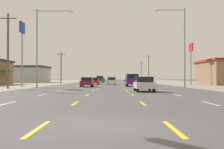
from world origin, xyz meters
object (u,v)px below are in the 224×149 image
(sedan_inner_left_near, at_px, (88,82))
(streetlight_right_row_0, at_px, (183,42))
(sedan_inner_right_nearest, at_px, (145,84))
(suv_inner_right_mid, at_px, (133,80))
(hatchback_center_turn_far, at_px, (113,81))
(streetlight_left_row_0, at_px, (42,42))
(box_truck_far_right_distant_c, at_px, (128,77))
(sedan_inner_left_midfar, at_px, (96,81))
(suv_inner_left_farthest, at_px, (101,79))
(pole_sign_right_row_1, at_px, (192,52))
(hatchback_far_right_farther, at_px, (143,81))
(sedan_inner_left_distant_b, at_px, (104,80))
(pole_sign_left_row_1, at_px, (23,38))
(suv_far_right_distant_a, at_px, (130,79))

(sedan_inner_left_near, distance_m, streetlight_right_row_0, 15.21)
(sedan_inner_right_nearest, relative_size, streetlight_right_row_0, 0.41)
(suv_inner_right_mid, bearing_deg, hatchback_center_turn_far, 102.55)
(sedan_inner_left_near, bearing_deg, hatchback_center_turn_far, 77.51)
(streetlight_left_row_0, bearing_deg, box_truck_far_right_distant_c, 79.49)
(sedan_inner_left_midfar, relative_size, suv_inner_left_farthest, 0.92)
(pole_sign_right_row_1, bearing_deg, sedan_inner_left_midfar, 172.71)
(sedan_inner_left_midfar, xyz_separation_m, hatchback_far_right_farther, (10.20, 3.31, 0.03))
(sedan_inner_left_midfar, distance_m, hatchback_far_right_farther, 10.73)
(hatchback_far_right_farther, distance_m, streetlight_right_row_0, 25.10)
(hatchback_center_turn_far, relative_size, streetlight_left_row_0, 0.36)
(suv_inner_right_mid, height_order, sedan_inner_left_distant_b, suv_inner_right_mid)
(box_truck_far_right_distant_c, relative_size, pole_sign_left_row_1, 0.71)
(suv_inner_right_mid, height_order, suv_far_right_distant_a, same)
(hatchback_center_turn_far, height_order, streetlight_right_row_0, streetlight_right_row_0)
(suv_inner_left_farthest, distance_m, streetlight_left_row_0, 45.07)
(hatchback_center_turn_far, relative_size, suv_inner_left_farthest, 0.80)
(suv_inner_right_mid, relative_size, suv_inner_left_farthest, 1.00)
(sedan_inner_left_midfar, distance_m, streetlight_right_row_0, 25.41)
(streetlight_left_row_0, distance_m, streetlight_right_row_0, 19.40)
(sedan_inner_right_nearest, bearing_deg, hatchback_center_turn_far, 95.77)
(suv_inner_right_mid, height_order, pole_sign_right_row_1, pole_sign_right_row_1)
(suv_inner_right_mid, height_order, hatchback_far_right_farther, suv_inner_right_mid)
(suv_inner_right_mid, distance_m, sedan_inner_left_distant_b, 70.92)
(hatchback_center_turn_far, bearing_deg, suv_inner_right_mid, -77.45)
(sedan_inner_left_distant_b, bearing_deg, suv_far_right_distant_a, -20.35)
(pole_sign_right_row_1, height_order, streetlight_right_row_0, streetlight_right_row_0)
(sedan_inner_left_distant_b, bearing_deg, streetlight_left_row_0, -94.41)
(streetlight_left_row_0, bearing_deg, sedan_inner_left_near, 37.37)
(hatchback_center_turn_far, xyz_separation_m, sedan_inner_left_distant_b, (-3.75, 55.76, -0.03))
(hatchback_far_right_farther, relative_size, pole_sign_right_row_1, 0.47)
(sedan_inner_left_midfar, xyz_separation_m, suv_inner_left_farthest, (0.12, 23.32, 0.27))
(hatchback_center_turn_far, bearing_deg, pole_sign_right_row_1, -10.07)
(suv_far_right_distant_a, height_order, streetlight_right_row_0, streetlight_right_row_0)
(hatchback_far_right_farther, bearing_deg, hatchback_center_turn_far, -156.02)
(sedan_inner_left_near, relative_size, hatchback_center_turn_far, 1.15)
(sedan_inner_right_nearest, xyz_separation_m, suv_far_right_distant_a, (3.57, 84.13, 0.27))
(sedan_inner_left_distant_b, distance_m, streetlight_left_row_0, 77.53)
(suv_inner_right_mid, relative_size, sedan_inner_left_midfar, 1.09)
(sedan_inner_left_near, height_order, streetlight_right_row_0, streetlight_right_row_0)
(sedan_inner_left_near, bearing_deg, sedan_inner_left_midfar, 89.34)
(sedan_inner_left_distant_b, distance_m, pole_sign_right_row_1, 62.10)
(sedan_inner_right_nearest, height_order, streetlight_right_row_0, streetlight_right_row_0)
(box_truck_far_right_distant_c, distance_m, streetlight_right_row_0, 88.50)
(box_truck_far_right_distant_c, height_order, streetlight_right_row_0, streetlight_right_row_0)
(suv_inner_left_farthest, distance_m, suv_far_right_distant_a, 30.62)
(suv_inner_right_mid, xyz_separation_m, sedan_inner_left_midfar, (-6.82, 14.46, -0.27))
(pole_sign_right_row_1, relative_size, streetlight_right_row_0, 0.76)
(hatchback_center_turn_far, distance_m, pole_sign_left_row_1, 22.23)
(sedan_inner_right_nearest, distance_m, suv_inner_left_farthest, 55.68)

